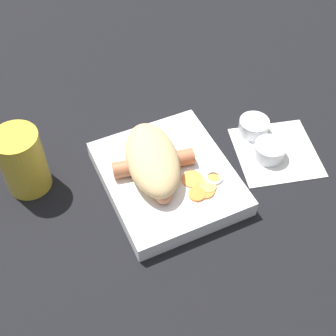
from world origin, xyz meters
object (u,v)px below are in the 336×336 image
food_tray (168,178)px  condiment_cup_near (269,151)px  bread_roll (152,159)px  drink_glass (23,161)px  condiment_cup_far (253,127)px  sausage (154,163)px

food_tray → condiment_cup_near: size_ratio=4.27×
bread_roll → condiment_cup_near: bread_roll is taller
condiment_cup_near → drink_glass: (0.11, 0.39, 0.04)m
food_tray → bread_roll: bearing=52.3°
drink_glass → bread_roll: bearing=-113.4°
food_tray → drink_glass: size_ratio=2.03×
condiment_cup_near → drink_glass: 0.41m
condiment_cup_near → condiment_cup_far: same height
condiment_cup_near → drink_glass: size_ratio=0.48×
condiment_cup_near → drink_glass: drink_glass is taller
condiment_cup_near → bread_roll: bearing=80.6°
condiment_cup_far → drink_glass: drink_glass is taller
condiment_cup_far → food_tray: bearing=102.7°
bread_roll → drink_glass: 0.20m
sausage → condiment_cup_near: (-0.03, -0.20, -0.03)m
bread_roll → drink_glass: drink_glass is taller
sausage → drink_glass: (0.08, 0.19, 0.01)m
sausage → condiment_cup_near: 0.21m
food_tray → condiment_cup_near: 0.18m
condiment_cup_far → condiment_cup_near: bearing=174.3°
sausage → drink_glass: bearing=67.0°
food_tray → sausage: bearing=47.6°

